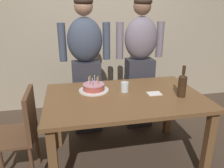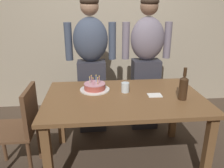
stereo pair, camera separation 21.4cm
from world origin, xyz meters
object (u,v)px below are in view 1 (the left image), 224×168
Objects in this scene: napkin_stack at (154,94)px; person_man_bearded at (86,65)px; birthday_cake at (94,88)px; wine_bottle at (182,85)px; water_glass_near at (125,87)px; person_woman_cardigan at (140,63)px; dining_chair at (21,130)px.

person_man_bearded is (-0.60, 0.72, 0.13)m from napkin_stack.
birthday_cake is at bearing 160.29° from napkin_stack.
napkin_stack is at bearing 154.43° from wine_bottle.
water_glass_near reaches higher than napkin_stack.
napkin_stack is 0.94m from person_man_bearded.
napkin_stack is at bearing -19.71° from birthday_cake.
birthday_cake is at bearing 93.00° from person_man_bearded.
person_woman_cardigan is (-0.14, 0.83, 0.02)m from wine_bottle.
wine_bottle is 1.17m from person_man_bearded.
person_woman_cardigan reaches higher than dining_chair.
birthday_cake is at bearing 158.57° from wine_bottle.
napkin_stack is 0.08× the size of person_man_bearded.
person_woman_cardigan reaches higher than water_glass_near.
person_woman_cardigan is at bearing -180.00° from person_man_bearded.
person_man_bearded is at bearing 118.77° from water_glass_near.
person_man_bearded is 1.00× the size of person_woman_cardigan.
wine_bottle is 0.18× the size of person_woman_cardigan.
person_man_bearded is at bearing 129.57° from napkin_stack.
water_glass_near is at bearing 99.42° from dining_chair.
wine_bottle reaches higher than water_glass_near.
birthday_cake is at bearing 109.59° from dining_chair.
water_glass_near is 0.70m from person_woman_cardigan.
wine_bottle is (0.49, -0.23, 0.07)m from water_glass_near.
person_man_bearded is at bearing 134.76° from wine_bottle.
napkin_stack is 0.15× the size of dining_chair.
napkin_stack is at bearing 91.89° from dining_chair.
water_glass_near is 0.11× the size of dining_chair.
water_glass_near is at bearing 59.27° from person_woman_cardigan.
person_man_bearded and person_woman_cardigan have the same top height.
person_woman_cardigan is at bearing 119.54° from dining_chair.
dining_chair is at bearing 177.41° from wine_bottle.
person_man_bearded reaches higher than napkin_stack.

